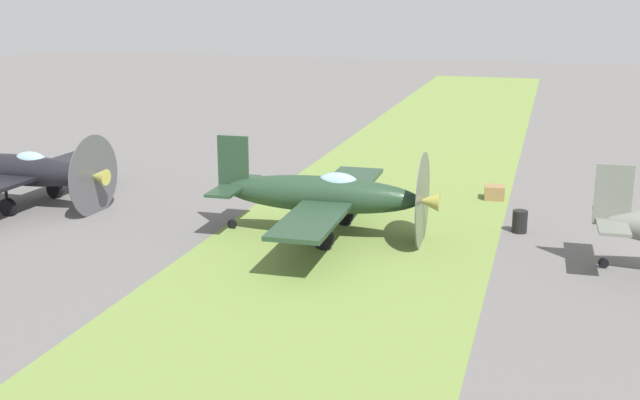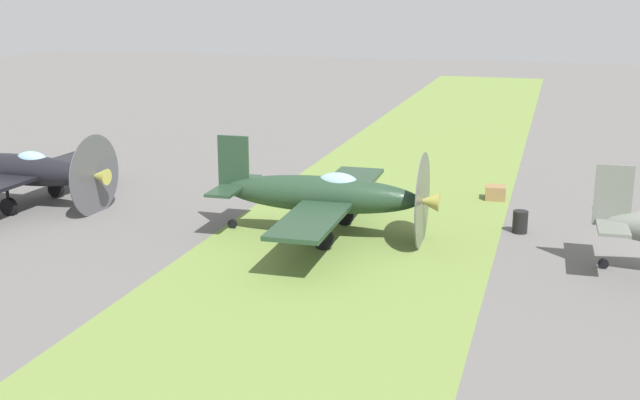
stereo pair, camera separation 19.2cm
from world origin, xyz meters
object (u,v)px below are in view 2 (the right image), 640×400
airplane_wingman (325,195)px  airplane_trail (24,170)px  fuel_drum (520,222)px  supply_crate (495,193)px

airplane_wingman → airplane_trail: 14.22m
airplane_wingman → airplane_trail: bearing=-93.8°
airplane_trail → fuel_drum: airplane_trail is taller
airplane_trail → supply_crate: size_ratio=12.10×
airplane_trail → supply_crate: airplane_trail is taller
fuel_drum → supply_crate: (-5.08, -1.38, -0.13)m
airplane_wingman → fuel_drum: (-2.63, 7.38, -1.23)m
airplane_trail → supply_crate: (-7.09, 20.20, -1.31)m
airplane_wingman → airplane_trail: (-0.61, -14.21, -0.05)m
airplane_wingman → supply_crate: bearing=140.9°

